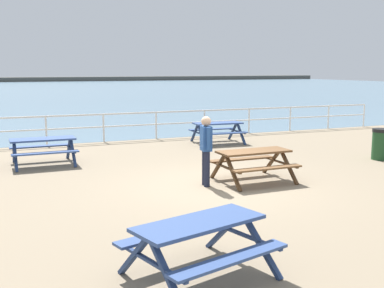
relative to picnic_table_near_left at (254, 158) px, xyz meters
The scene contains 10 objects.
ground_plane 1.26m from the picnic_table_near_left, behind, with size 30.00×24.00×0.20m, color gray.
sea_band 52.71m from the picnic_table_near_left, 91.14° to the left, with size 142.00×90.00×0.01m, color slate.
distant_shoreline 95.71m from the picnic_table_near_left, 90.63° to the left, with size 142.00×6.00×1.80m, color #4C4C47.
seaward_railing 7.77m from the picnic_table_near_left, 97.77° to the left, with size 23.07×0.07×1.08m.
picnic_table_near_left is the anchor object (origin of this frame).
picnic_table_near_right 6.03m from the picnic_table_near_left, 72.90° to the left, with size 1.88×1.64×0.80m.
picnic_table_mid_centre 5.58m from the picnic_table_near_left, 127.13° to the right, with size 2.13×1.93×0.80m.
picnic_table_far_right 6.15m from the picnic_table_near_left, 138.55° to the left, with size 1.82×1.57×0.80m.
visitor 1.32m from the picnic_table_near_left, behind, with size 0.27×0.52×1.66m.
litter_bin 5.11m from the picnic_table_near_left, 11.11° to the left, with size 0.55×0.55×0.95m.
Camera 1 is at (-4.68, -9.88, 2.77)m, focal length 44.03 mm.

